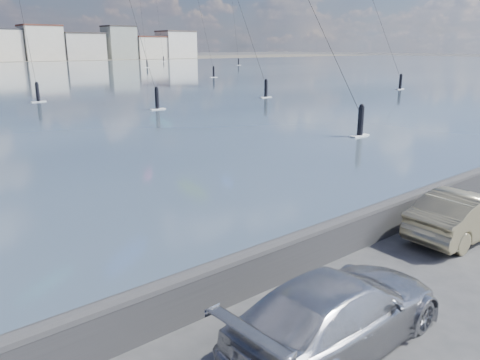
% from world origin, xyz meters
% --- Properties ---
extents(ground, '(700.00, 700.00, 0.00)m').
position_xyz_m(ground, '(0.00, 0.00, 0.00)').
color(ground, '#333335').
rests_on(ground, ground).
extents(seawall, '(400.00, 0.36, 1.08)m').
position_xyz_m(seawall, '(0.00, 2.70, 0.58)').
color(seawall, '#28282B').
rests_on(seawall, ground).
extents(car_silver, '(4.92, 2.15, 1.41)m').
position_xyz_m(car_silver, '(0.20, 0.24, 0.70)').
color(car_silver, '#AFB1B6').
rests_on(car_silver, ground).
extents(car_champagne, '(4.21, 1.59, 1.37)m').
position_xyz_m(car_champagne, '(7.09, 1.22, 0.69)').
color(car_champagne, tan).
rests_on(car_champagne, ground).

